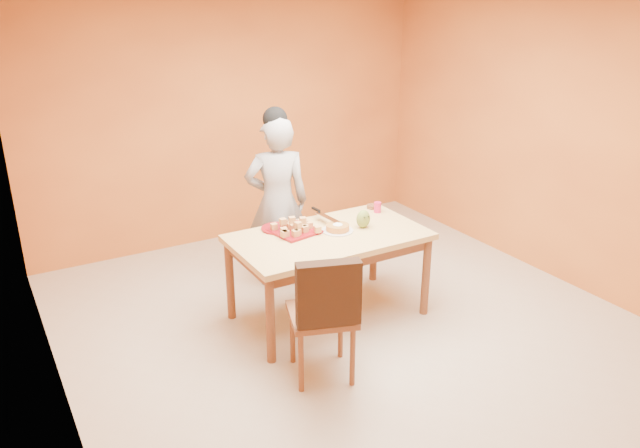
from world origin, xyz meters
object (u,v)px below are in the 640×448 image
red_dinner_plate (277,228)px  checker_tin (372,207)px  pastry_platter (295,231)px  dining_table (329,245)px  sponge_cake (338,227)px  person (277,203)px  egg_ornament (363,219)px  magenta_glass (378,207)px  dining_chair (323,312)px

red_dinner_plate → checker_tin: 1.00m
pastry_platter → red_dinner_plate: 0.16m
dining_table → sponge_cake: size_ratio=8.15×
person → red_dinner_plate: size_ratio=5.89×
pastry_platter → checker_tin: 0.92m
egg_ornament → dining_table: bearing=169.4°
red_dinner_plate → dining_table: bearing=-45.5°
person → red_dinner_plate: person is taller
person → egg_ornament: bearing=134.4°
pastry_platter → magenta_glass: size_ratio=3.67×
magenta_glass → checker_tin: size_ratio=0.92×
pastry_platter → egg_ornament: (0.55, -0.20, 0.07)m
red_dinner_plate → checker_tin: size_ratio=2.66×
red_dinner_plate → egg_ornament: size_ratio=1.75×
person → pastry_platter: size_ratio=4.65×
red_dinner_plate → magenta_glass: (0.97, -0.08, 0.04)m
dining_table → pastry_platter: pastry_platter is taller
dining_table → red_dinner_plate: 0.46m
red_dinner_plate → checker_tin: checker_tin is taller
red_dinner_plate → egg_ornament: (0.65, -0.33, 0.07)m
egg_ornament → checker_tin: 0.50m
dining_table → dining_chair: (-0.49, -0.73, -0.15)m
dining_chair → egg_ornament: (0.82, 0.72, 0.32)m
person → checker_tin: 0.88m
sponge_cake → egg_ornament: 0.24m
sponge_cake → egg_ornament: bearing=-8.7°
red_dinner_plate → magenta_glass: bearing=-4.9°
red_dinner_plate → sponge_cake: sponge_cake is taller
egg_ornament → sponge_cake: bearing=162.7°
checker_tin → dining_table: bearing=-152.8°
dining_table → egg_ornament: egg_ornament is taller
dining_chair → sponge_cake: size_ratio=5.11×
dining_chair → red_dinner_plate: size_ratio=3.65×
dining_table → egg_ornament: size_ratio=10.20×
pastry_platter → sponge_cake: bearing=-26.8°
dining_table → person: size_ratio=0.99×
egg_ornament → magenta_glass: egg_ornament is taller
pastry_platter → red_dinner_plate: pastry_platter is taller
dining_table → sponge_cake: sponge_cake is taller
person → red_dinner_plate: 0.55m
dining_table → dining_chair: size_ratio=1.60×
pastry_platter → checker_tin: size_ratio=3.36×
dining_chair → person: (0.41, 1.54, 0.29)m
person → checker_tin: bearing=166.7°
red_dinner_plate → person: bearing=63.5°
sponge_cake → dining_chair: bearing=-127.7°
checker_tin → person: bearing=148.6°
checker_tin → egg_ornament: bearing=-133.8°
person → egg_ornament: size_ratio=10.32×
dining_table → magenta_glass: (0.66, 0.24, 0.14)m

